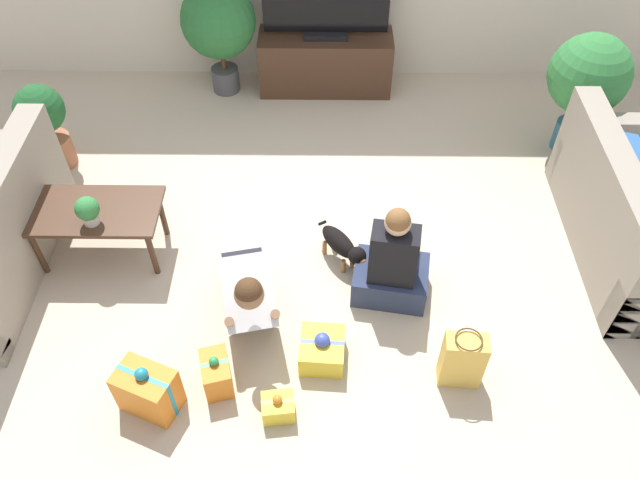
% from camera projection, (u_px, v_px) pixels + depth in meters
% --- Properties ---
extents(ground_plane, '(16.00, 16.00, 0.00)m').
position_uv_depth(ground_plane, '(312.00, 264.00, 4.72)').
color(ground_plane, beige).
extents(sofa_right, '(0.90, 1.72, 0.88)m').
position_uv_depth(sofa_right, '(636.00, 218.00, 4.61)').
color(sofa_right, gray).
rests_on(sofa_right, ground_plane).
extents(coffee_table, '(0.95, 0.52, 0.46)m').
position_uv_depth(coffee_table, '(95.00, 215.00, 4.51)').
color(coffee_table, '#472D1E').
rests_on(coffee_table, ground_plane).
extents(tv_console, '(1.28, 0.45, 0.56)m').
position_uv_depth(tv_console, '(325.00, 62.00, 6.09)').
color(tv_console, '#472D1E').
rests_on(tv_console, ground_plane).
extents(tv, '(1.16, 0.20, 0.69)m').
position_uv_depth(tv, '(326.00, 5.00, 5.65)').
color(tv, black).
rests_on(tv, tv_console).
extents(potted_plant_back_left, '(0.69, 0.69, 1.09)m').
position_uv_depth(potted_plant_back_left, '(219.00, 23.00, 5.74)').
color(potted_plant_back_left, '#4C4C51').
rests_on(potted_plant_back_left, ground_plane).
extents(potted_plant_corner_left, '(0.41, 0.41, 0.77)m').
position_uv_depth(potted_plant_corner_left, '(44.00, 121.00, 5.18)').
color(potted_plant_corner_left, '#A36042').
rests_on(potted_plant_corner_left, ground_plane).
extents(potted_plant_corner_right, '(0.67, 0.67, 1.09)m').
position_uv_depth(potted_plant_corner_right, '(588.00, 78.00, 5.13)').
color(potted_plant_corner_right, '#336B84').
rests_on(potted_plant_corner_right, ground_plane).
extents(person_kneeling, '(0.47, 0.80, 0.76)m').
position_uv_depth(person_kneeling, '(248.00, 290.00, 4.13)').
color(person_kneeling, '#23232D').
rests_on(person_kneeling, ground_plane).
extents(person_sitting, '(0.58, 0.53, 0.87)m').
position_uv_depth(person_sitting, '(392.00, 266.00, 4.31)').
color(person_sitting, '#283351').
rests_on(person_sitting, ground_plane).
extents(dog, '(0.36, 0.44, 0.31)m').
position_uv_depth(dog, '(343.00, 246.00, 4.57)').
color(dog, black).
rests_on(dog, ground_plane).
extents(gift_box_a, '(0.22, 0.19, 0.20)m').
position_uv_depth(gift_box_a, '(278.00, 407.00, 3.84)').
color(gift_box_a, yellow).
rests_on(gift_box_a, ground_plane).
extents(gift_box_b, '(0.31, 0.32, 0.27)m').
position_uv_depth(gift_box_b, '(322.00, 350.00, 4.09)').
color(gift_box_b, yellow).
rests_on(gift_box_b, ground_plane).
extents(gift_box_c, '(0.24, 0.30, 0.30)m').
position_uv_depth(gift_box_c, '(217.00, 373.00, 3.95)').
color(gift_box_c, orange).
rests_on(gift_box_c, ground_plane).
extents(gift_box_d, '(0.42, 0.35, 0.41)m').
position_uv_depth(gift_box_d, '(148.00, 390.00, 3.81)').
color(gift_box_d, orange).
rests_on(gift_box_d, ground_plane).
extents(gift_bag_a, '(0.27, 0.18, 0.46)m').
position_uv_depth(gift_bag_a, '(462.00, 360.00, 3.90)').
color(gift_bag_a, '#E5B74C').
rests_on(gift_bag_a, ground_plane).
extents(tabletop_plant, '(0.17, 0.17, 0.22)m').
position_uv_depth(tabletop_plant, '(88.00, 210.00, 4.29)').
color(tabletop_plant, beige).
rests_on(tabletop_plant, coffee_table).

